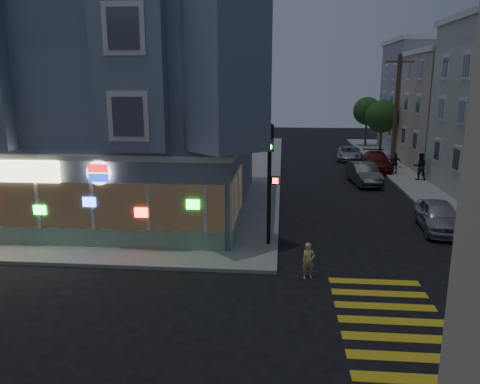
# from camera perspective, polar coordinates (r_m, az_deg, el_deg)

# --- Properties ---
(ground) EXTENTS (120.00, 120.00, 0.00)m
(ground) POSITION_cam_1_polar(r_m,az_deg,el_deg) (16.34, -6.42, -12.36)
(ground) COLOR black
(ground) RESTS_ON ground
(sidewalk_nw) EXTENTS (33.00, 42.00, 0.15)m
(sidewalk_nw) POSITION_cam_1_polar(r_m,az_deg,el_deg) (41.51, -18.48, 2.95)
(sidewalk_nw) COLOR gray
(sidewalk_nw) RESTS_ON ground
(corner_building) EXTENTS (14.60, 14.60, 11.40)m
(corner_building) POSITION_cam_1_polar(r_m,az_deg,el_deg) (27.00, -14.75, 10.26)
(corner_building) COLOR slate
(corner_building) RESTS_ON sidewalk_nw
(row_house_d) EXTENTS (12.00, 8.60, 10.50)m
(row_house_d) POSITION_cam_1_polar(r_m,az_deg,el_deg) (51.13, 24.32, 10.31)
(row_house_d) COLOR gray
(row_house_d) RESTS_ON sidewalk_ne
(utility_pole) EXTENTS (2.20, 0.30, 9.00)m
(utility_pole) POSITION_cam_1_polar(r_m,az_deg,el_deg) (39.49, 18.47, 9.37)
(utility_pole) COLOR #4C3826
(utility_pole) RESTS_ON sidewalk_ne
(street_tree_near) EXTENTS (3.00, 3.00, 5.30)m
(street_tree_near) POSITION_cam_1_polar(r_m,az_deg,el_deg) (45.43, 16.95, 8.81)
(street_tree_near) COLOR #4C3826
(street_tree_near) RESTS_ON sidewalk_ne
(street_tree_far) EXTENTS (3.00, 3.00, 5.30)m
(street_tree_far) POSITION_cam_1_polar(r_m,az_deg,el_deg) (53.28, 15.24, 9.50)
(street_tree_far) COLOR #4C3826
(street_tree_far) RESTS_ON sidewalk_ne
(running_child) EXTENTS (0.57, 0.48, 1.35)m
(running_child) POSITION_cam_1_polar(r_m,az_deg,el_deg) (17.45, 8.34, -8.29)
(running_child) COLOR #E8CE77
(running_child) RESTS_ON ground
(pedestrian_a) EXTENTS (0.98, 0.79, 1.93)m
(pedestrian_a) POSITION_cam_1_polar(r_m,az_deg,el_deg) (36.02, 21.10, 2.93)
(pedestrian_a) COLOR black
(pedestrian_a) RESTS_ON sidewalk_ne
(pedestrian_b) EXTENTS (0.98, 0.52, 1.60)m
(pedestrian_b) POSITION_cam_1_polar(r_m,az_deg,el_deg) (37.89, 18.39, 3.36)
(pedestrian_b) COLOR #29242D
(pedestrian_b) RESTS_ON sidewalk_ne
(parked_car_a) EXTENTS (2.08, 4.42, 1.46)m
(parked_car_a) POSITION_cam_1_polar(r_m,az_deg,el_deg) (24.54, 23.06, -2.71)
(parked_car_a) COLOR #A9ABB1
(parked_car_a) RESTS_ON ground
(parked_car_b) EXTENTS (2.09, 4.74, 1.51)m
(parked_car_b) POSITION_cam_1_polar(r_m,az_deg,el_deg) (34.05, 14.85, 2.21)
(parked_car_b) COLOR #383B3D
(parked_car_b) RESTS_ON ground
(parked_car_c) EXTENTS (2.43, 5.30, 1.50)m
(parked_car_c) POSITION_cam_1_polar(r_m,az_deg,el_deg) (39.42, 16.28, 3.58)
(parked_car_c) COLOR maroon
(parked_car_c) RESTS_ON ground
(parked_car_d) EXTENTS (2.63, 4.71, 1.25)m
(parked_car_d) POSITION_cam_1_polar(r_m,az_deg,el_deg) (44.26, 13.13, 4.61)
(parked_car_d) COLOR #AAB0B6
(parked_car_d) RESTS_ON ground
(traffic_signal) EXTENTS (0.60, 0.59, 5.23)m
(traffic_signal) POSITION_cam_1_polar(r_m,az_deg,el_deg) (19.57, 3.66, 3.37)
(traffic_signal) COLOR black
(traffic_signal) RESTS_ON sidewalk_nw
(fire_hydrant) EXTENTS (0.46, 0.27, 0.81)m
(fire_hydrant) POSITION_cam_1_polar(r_m,az_deg,el_deg) (26.17, 24.07, -2.21)
(fire_hydrant) COLOR silver
(fire_hydrant) RESTS_ON sidewalk_ne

